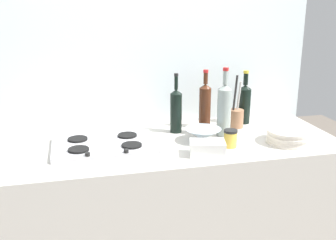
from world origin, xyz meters
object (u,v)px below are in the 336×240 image
Objects in this scene: condiment_jar_front at (230,138)px; plate_stack at (290,136)px; mixing_bowl at (203,134)px; wine_bottle_mid_left at (244,103)px; butter_dish at (207,148)px; wine_bottle_leftmost at (224,109)px; wine_bottle_rightmost at (176,110)px; wine_bottle_mid_right at (205,105)px; utensil_crock at (236,117)px; stovetop_hob at (104,145)px.

plate_stack is at bearing -1.86° from condiment_jar_front.
plate_stack is at bearing -15.75° from mixing_bowl.
wine_bottle_mid_left is 0.59m from butter_dish.
wine_bottle_leftmost reaches higher than wine_bottle_rightmost.
utensil_crock is at bearing -14.61° from wine_bottle_mid_right.
plate_stack is 0.77× the size of utensil_crock.
utensil_crock reaches higher than plate_stack.
wine_bottle_mid_left is 0.26m from wine_bottle_mid_right.
plate_stack reaches higher than butter_dish.
wine_bottle_leftmost is 4.16× the size of condiment_jar_front.
mixing_bowl is (-0.14, -0.07, -0.11)m from wine_bottle_leftmost.
wine_bottle_leftmost is 2.23× the size of butter_dish.
plate_stack is (0.94, -0.15, 0.02)m from stovetop_hob.
wine_bottle_mid_left is (0.85, 0.23, 0.11)m from stovetop_hob.
butter_dish is at bearing -172.00° from plate_stack.
mixing_bowl is (0.10, -0.18, -0.09)m from wine_bottle_rightmost.
plate_stack is 0.48m from butter_dish.
utensil_crock reaches higher than condiment_jar_front.
butter_dish is at bearing -101.98° from mixing_bowl.
wine_bottle_mid_right is 0.45m from butter_dish.
stovetop_hob is 1.54× the size of wine_bottle_rightmost.
stovetop_hob is 3.07× the size of butter_dish.
butter_dish is at bearing -125.01° from wine_bottle_leftmost.
wine_bottle_rightmost is at bearing 118.33° from mixing_bowl.
wine_bottle_rightmost is (-0.18, -0.05, -0.01)m from wine_bottle_mid_right.
wine_bottle_mid_left reaches higher than stovetop_hob.
utensil_crock is 0.33m from condiment_jar_front.
condiment_jar_front is (0.21, -0.29, -0.08)m from wine_bottle_rightmost.
wine_bottle_leftmost is at bearing -26.11° from wine_bottle_rightmost.
plate_stack is 0.35m from utensil_crock.
wine_bottle_mid_left is at bearing 42.38° from utensil_crock.
wine_bottle_leftmost is 0.19m from mixing_bowl.
wine_bottle_mid_left reaches higher than utensil_crock.
butter_dish is (0.47, -0.22, 0.02)m from stovetop_hob.
wine_bottle_mid_left is 1.66× the size of mixing_bowl.
wine_bottle_mid_left is 0.95× the size of wine_bottle_rightmost.
wine_bottle_mid_right is (-0.35, 0.35, 0.10)m from plate_stack.
wine_bottle_leftmost is at bearing 54.99° from butter_dish.
plate_stack is 1.26× the size of mixing_bowl.
wine_bottle_mid_left is at bearing 14.93° from stovetop_hob.
wine_bottle_mid_right reaches higher than plate_stack.
mixing_bowl is at bearing 164.25° from plate_stack.
condiment_jar_front reaches higher than plate_stack.
plate_stack is at bearing 8.00° from butter_dish.
wine_bottle_rightmost is at bearing -179.89° from utensil_crock.
wine_bottle_mid_right is (0.60, 0.20, 0.12)m from stovetop_hob.
utensil_crock is at bearing 11.36° from stovetop_hob.
wine_bottle_rightmost is (-0.44, -0.07, 0.00)m from wine_bottle_mid_left.
plate_stack is 2.68× the size of condiment_jar_front.
butter_dish reaches higher than stovetop_hob.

